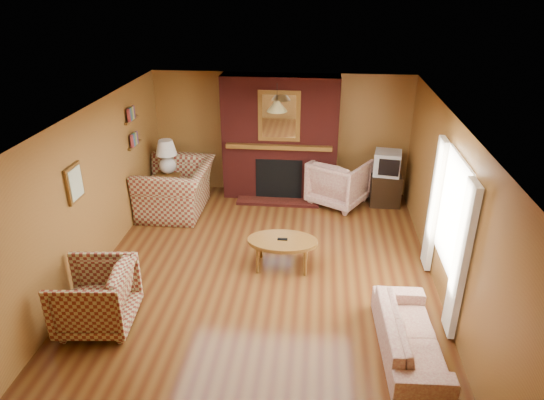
# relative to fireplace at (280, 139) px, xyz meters

# --- Properties ---
(floor) EXTENTS (6.50, 6.50, 0.00)m
(floor) POSITION_rel_fireplace_xyz_m (0.00, -2.98, -1.18)
(floor) COLOR #49230F
(floor) RESTS_ON ground
(ceiling) EXTENTS (6.50, 6.50, 0.00)m
(ceiling) POSITION_rel_fireplace_xyz_m (0.00, -2.98, 1.22)
(ceiling) COLOR white
(ceiling) RESTS_ON wall_back
(wall_back) EXTENTS (6.50, 0.00, 6.50)m
(wall_back) POSITION_rel_fireplace_xyz_m (0.00, 0.27, 0.02)
(wall_back) COLOR olive
(wall_back) RESTS_ON floor
(wall_front) EXTENTS (6.50, 0.00, 6.50)m
(wall_front) POSITION_rel_fireplace_xyz_m (0.00, -6.23, 0.02)
(wall_front) COLOR olive
(wall_front) RESTS_ON floor
(wall_left) EXTENTS (0.00, 6.50, 6.50)m
(wall_left) POSITION_rel_fireplace_xyz_m (-2.50, -2.98, 0.02)
(wall_left) COLOR olive
(wall_left) RESTS_ON floor
(wall_right) EXTENTS (0.00, 6.50, 6.50)m
(wall_right) POSITION_rel_fireplace_xyz_m (2.50, -2.98, 0.02)
(wall_right) COLOR olive
(wall_right) RESTS_ON floor
(fireplace) EXTENTS (2.20, 0.82, 2.40)m
(fireplace) POSITION_rel_fireplace_xyz_m (0.00, 0.00, 0.00)
(fireplace) COLOR #491310
(fireplace) RESTS_ON floor
(window_right) EXTENTS (0.10, 1.85, 2.00)m
(window_right) POSITION_rel_fireplace_xyz_m (2.45, -3.18, -0.06)
(window_right) COLOR beige
(window_right) RESTS_ON wall_right
(bookshelf) EXTENTS (0.09, 0.55, 0.71)m
(bookshelf) POSITION_rel_fireplace_xyz_m (-2.44, -1.08, 0.48)
(bookshelf) COLOR brown
(bookshelf) RESTS_ON wall_left
(botanical_print) EXTENTS (0.05, 0.40, 0.50)m
(botanical_print) POSITION_rel_fireplace_xyz_m (-2.47, -3.28, 0.37)
(botanical_print) COLOR brown
(botanical_print) RESTS_ON wall_left
(pendant_light) EXTENTS (0.36, 0.36, 0.48)m
(pendant_light) POSITION_rel_fireplace_xyz_m (0.00, -0.68, 0.82)
(pendant_light) COLOR black
(pendant_light) RESTS_ON ceiling
(plaid_loveseat) EXTENTS (1.25, 1.43, 0.93)m
(plaid_loveseat) POSITION_rel_fireplace_xyz_m (-1.85, -0.90, -0.72)
(plaid_loveseat) COLOR maroon
(plaid_loveseat) RESTS_ON floor
(plaid_armchair) EXTENTS (1.01, 0.98, 0.84)m
(plaid_armchair) POSITION_rel_fireplace_xyz_m (-1.95, -4.21, -0.76)
(plaid_armchair) COLOR maroon
(plaid_armchair) RESTS_ON floor
(floral_sofa) EXTENTS (0.73, 1.71, 0.49)m
(floral_sofa) POSITION_rel_fireplace_xyz_m (1.90, -4.33, -0.94)
(floral_sofa) COLOR beige
(floral_sofa) RESTS_ON floor
(floral_armchair) EXTENTS (1.33, 1.34, 0.90)m
(floral_armchair) POSITION_rel_fireplace_xyz_m (1.16, -0.25, -0.73)
(floral_armchair) COLOR beige
(floral_armchair) RESTS_ON floor
(coffee_table) EXTENTS (1.06, 0.66, 0.49)m
(coffee_table) POSITION_rel_fireplace_xyz_m (0.27, -2.62, -0.77)
(coffee_table) COLOR brown
(coffee_table) RESTS_ON floor
(side_table) EXTENTS (0.46, 0.46, 0.61)m
(side_table) POSITION_rel_fireplace_xyz_m (-2.10, -0.53, -0.88)
(side_table) COLOR brown
(side_table) RESTS_ON floor
(table_lamp) EXTENTS (0.40, 0.40, 0.66)m
(table_lamp) POSITION_rel_fireplace_xyz_m (-2.10, -0.53, -0.21)
(table_lamp) COLOR silver
(table_lamp) RESTS_ON side_table
(tv_stand) EXTENTS (0.57, 0.52, 0.62)m
(tv_stand) POSITION_rel_fireplace_xyz_m (2.05, -0.18, -0.87)
(tv_stand) COLOR black
(tv_stand) RESTS_ON floor
(crt_tv) EXTENTS (0.55, 0.55, 0.45)m
(crt_tv) POSITION_rel_fireplace_xyz_m (2.05, -0.19, -0.34)
(crt_tv) COLOR #AEB1B6
(crt_tv) RESTS_ON tv_stand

